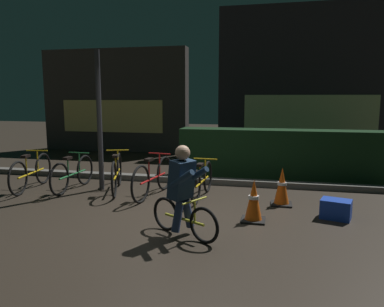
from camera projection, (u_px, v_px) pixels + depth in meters
name	position (u px, v px, depth m)	size (l,w,h in m)	color
ground_plane	(172.00, 213.00, 6.02)	(40.00, 40.00, 0.00)	#2D261E
sidewalk_curb	(199.00, 180.00, 8.13)	(12.00, 0.24, 0.12)	#56544F
hedge_row	(283.00, 154.00, 8.53)	(4.80, 0.70, 1.14)	black
storefront_left	(115.00, 101.00, 12.87)	(5.19, 0.54, 3.51)	#383330
storefront_right	(310.00, 81.00, 12.02)	(5.95, 0.54, 4.82)	#262328
street_post	(99.00, 121.00, 7.36)	(0.10, 0.10, 2.79)	#2D2D33
parked_bike_leftmost	(31.00, 172.00, 7.52)	(0.46, 1.67, 0.77)	black
parked_bike_left_mid	(73.00, 174.00, 7.48)	(0.46, 1.60, 0.74)	black
parked_bike_center_left	(117.00, 173.00, 7.38)	(0.61, 1.67, 0.80)	black
parked_bike_center_right	(153.00, 178.00, 7.01)	(0.46, 1.71, 0.79)	black
parked_bike_right_mid	(202.00, 181.00, 6.88)	(0.46, 1.55, 0.71)	black
traffic_cone_near	(254.00, 201.00, 5.59)	(0.36, 0.36, 0.65)	black
traffic_cone_far	(282.00, 187.00, 6.43)	(0.36, 0.36, 0.67)	black
blue_crate	(336.00, 209.00, 5.73)	(0.44, 0.32, 0.30)	#193DB7
cyclist	(184.00, 191.00, 4.94)	(1.06, 0.68, 1.25)	black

